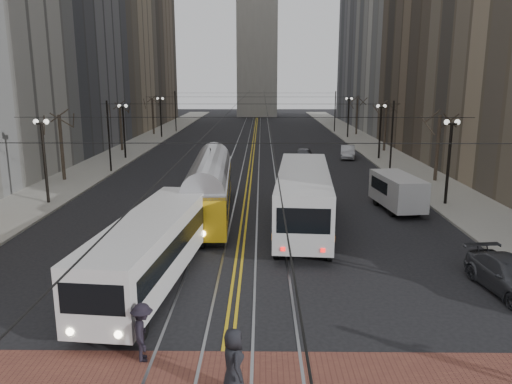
{
  "coord_description": "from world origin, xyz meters",
  "views": [
    {
      "loc": [
        1.08,
        -15.37,
        8.5
      ],
      "look_at": [
        0.8,
        8.82,
        3.0
      ],
      "focal_mm": 35.0,
      "sensor_mm": 36.0,
      "label": 1
    }
  ],
  "objects_px": {
    "sedan_grey": "(303,156)",
    "sedan_silver": "(348,152)",
    "transit_bus": "(153,251)",
    "cargo_van": "(397,193)",
    "rear_bus": "(303,199)",
    "pedestrian_d": "(143,332)",
    "sedan_parked": "(511,276)",
    "pedestrian_a": "(233,362)",
    "streetcar": "(210,193)"
  },
  "relations": [
    {
      "from": "transit_bus",
      "to": "streetcar",
      "type": "xyz_separation_m",
      "value": [
        1.33,
        10.62,
        0.06
      ]
    },
    {
      "from": "streetcar",
      "to": "pedestrian_d",
      "type": "xyz_separation_m",
      "value": [
        -0.38,
        -16.56,
        -0.59
      ]
    },
    {
      "from": "pedestrian_a",
      "to": "rear_bus",
      "type": "bearing_deg",
      "value": -26.9
    },
    {
      "from": "transit_bus",
      "to": "pedestrian_d",
      "type": "relative_size",
      "value": 6.32
    },
    {
      "from": "cargo_van",
      "to": "sedan_grey",
      "type": "xyz_separation_m",
      "value": [
        -4.62,
        18.86,
        -0.4
      ]
    },
    {
      "from": "transit_bus",
      "to": "pedestrian_a",
      "type": "bearing_deg",
      "value": -57.58
    },
    {
      "from": "transit_bus",
      "to": "sedan_silver",
      "type": "bearing_deg",
      "value": 73.67
    },
    {
      "from": "transit_bus",
      "to": "pedestrian_d",
      "type": "distance_m",
      "value": 6.03
    },
    {
      "from": "pedestrian_a",
      "to": "sedan_parked",
      "type": "bearing_deg",
      "value": -73.33
    },
    {
      "from": "sedan_grey",
      "to": "cargo_van",
      "type": "bearing_deg",
      "value": -69.14
    },
    {
      "from": "streetcar",
      "to": "pedestrian_a",
      "type": "relative_size",
      "value": 6.7
    },
    {
      "from": "rear_bus",
      "to": "sedan_parked",
      "type": "distance_m",
      "value": 11.88
    },
    {
      "from": "sedan_grey",
      "to": "transit_bus",
      "type": "bearing_deg",
      "value": -98.85
    },
    {
      "from": "rear_bus",
      "to": "pedestrian_d",
      "type": "xyz_separation_m",
      "value": [
        -6.05,
        -14.17,
        -0.76
      ]
    },
    {
      "from": "sedan_grey",
      "to": "pedestrian_a",
      "type": "xyz_separation_m",
      "value": [
        -5.06,
        -38.71,
        0.21
      ]
    },
    {
      "from": "sedan_grey",
      "to": "sedan_parked",
      "type": "relative_size",
      "value": 0.94
    },
    {
      "from": "transit_bus",
      "to": "cargo_van",
      "type": "height_order",
      "value": "transit_bus"
    },
    {
      "from": "sedan_grey",
      "to": "sedan_parked",
      "type": "xyz_separation_m",
      "value": [
        5.8,
        -31.86,
        -0.07
      ]
    },
    {
      "from": "rear_bus",
      "to": "pedestrian_a",
      "type": "relative_size",
      "value": 6.74
    },
    {
      "from": "rear_bus",
      "to": "sedan_grey",
      "type": "height_order",
      "value": "rear_bus"
    },
    {
      "from": "sedan_grey",
      "to": "sedan_parked",
      "type": "distance_m",
      "value": 32.38
    },
    {
      "from": "rear_bus",
      "to": "sedan_grey",
      "type": "relative_size",
      "value": 2.88
    },
    {
      "from": "rear_bus",
      "to": "sedan_silver",
      "type": "relative_size",
      "value": 3.08
    },
    {
      "from": "streetcar",
      "to": "rear_bus",
      "type": "relative_size",
      "value": 0.99
    },
    {
      "from": "transit_bus",
      "to": "cargo_van",
      "type": "distance_m",
      "value": 18.22
    },
    {
      "from": "transit_bus",
      "to": "pedestrian_a",
      "type": "distance_m",
      "value": 8.54
    },
    {
      "from": "cargo_van",
      "to": "sedan_silver",
      "type": "xyz_separation_m",
      "value": [
        0.5,
        22.2,
        -0.47
      ]
    },
    {
      "from": "transit_bus",
      "to": "sedan_grey",
      "type": "height_order",
      "value": "transit_bus"
    },
    {
      "from": "sedan_grey",
      "to": "pedestrian_a",
      "type": "relative_size",
      "value": 2.34
    },
    {
      "from": "sedan_parked",
      "to": "pedestrian_a",
      "type": "distance_m",
      "value": 12.84
    },
    {
      "from": "pedestrian_a",
      "to": "pedestrian_d",
      "type": "height_order",
      "value": "pedestrian_a"
    },
    {
      "from": "transit_bus",
      "to": "sedan_parked",
      "type": "distance_m",
      "value": 14.71
    },
    {
      "from": "streetcar",
      "to": "sedan_parked",
      "type": "relative_size",
      "value": 2.69
    },
    {
      "from": "streetcar",
      "to": "pedestrian_a",
      "type": "bearing_deg",
      "value": -84.74
    },
    {
      "from": "cargo_van",
      "to": "sedan_grey",
      "type": "relative_size",
      "value": 1.17
    },
    {
      "from": "transit_bus",
      "to": "rear_bus",
      "type": "bearing_deg",
      "value": 55.48
    },
    {
      "from": "sedan_silver",
      "to": "pedestrian_a",
      "type": "relative_size",
      "value": 2.19
    },
    {
      "from": "rear_bus",
      "to": "sedan_grey",
      "type": "distance_m",
      "value": 22.94
    },
    {
      "from": "sedan_grey",
      "to": "pedestrian_d",
      "type": "bearing_deg",
      "value": -95.01
    },
    {
      "from": "streetcar",
      "to": "sedan_silver",
      "type": "distance_m",
      "value": 26.97
    },
    {
      "from": "transit_bus",
      "to": "cargo_van",
      "type": "xyz_separation_m",
      "value": [
        13.5,
        12.23,
        -0.29
      ]
    },
    {
      "from": "transit_bus",
      "to": "sedan_grey",
      "type": "distance_m",
      "value": 32.34
    },
    {
      "from": "sedan_parked",
      "to": "pedestrian_d",
      "type": "xyz_separation_m",
      "value": [
        -13.73,
        -5.16,
        0.24
      ]
    },
    {
      "from": "sedan_grey",
      "to": "sedan_silver",
      "type": "height_order",
      "value": "sedan_grey"
    },
    {
      "from": "streetcar",
      "to": "sedan_parked",
      "type": "bearing_deg",
      "value": -43.01
    },
    {
      "from": "transit_bus",
      "to": "sedan_parked",
      "type": "relative_size",
      "value": 2.43
    },
    {
      "from": "streetcar",
      "to": "sedan_grey",
      "type": "bearing_deg",
      "value": 67.25
    },
    {
      "from": "streetcar",
      "to": "pedestrian_d",
      "type": "bearing_deg",
      "value": -93.84
    },
    {
      "from": "streetcar",
      "to": "sedan_silver",
      "type": "height_order",
      "value": "streetcar"
    },
    {
      "from": "cargo_van",
      "to": "sedan_grey",
      "type": "height_order",
      "value": "cargo_van"
    }
  ]
}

